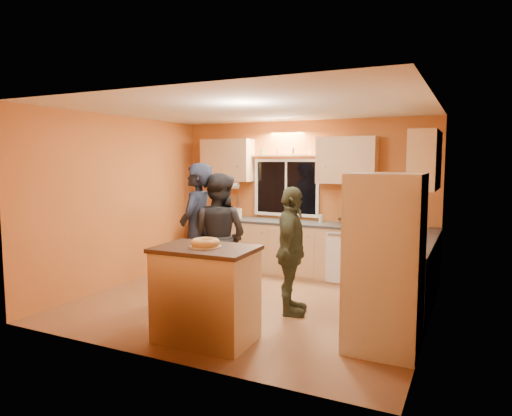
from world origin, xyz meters
The scene contains 14 objects.
ground centered at (0.00, 0.00, 0.00)m, with size 4.50×4.50×0.00m, color brown.
room_shell centered at (0.12, 0.41, 1.62)m, with size 4.54×4.04×2.61m.
back_counter centered at (0.01, 1.70, 0.45)m, with size 4.23×0.62×0.90m.
right_counter centered at (1.95, 0.50, 0.45)m, with size 0.62×1.84×0.90m.
refrigerator centered at (1.89, -0.80, 0.90)m, with size 0.72×0.70×1.80m, color silver.
island centered at (0.14, -1.39, 0.52)m, with size 1.07×0.75×1.02m.
bundt_pastry centered at (0.14, -1.39, 1.06)m, with size 0.31×0.31×0.09m, color tan.
person_left centered at (-0.75, -0.18, 0.94)m, with size 0.69×0.45×1.89m, color black.
person_center centered at (-0.47, -0.06, 0.88)m, with size 0.85×0.66×1.75m, color black.
person_right centered at (0.65, -0.20, 0.80)m, with size 0.94×0.39×1.61m, color #2F3521.
mixing_bowl centered at (0.91, 1.71, 0.95)m, with size 0.39×0.39×0.10m, color black.
utensil_crock centered at (-1.11, 1.70, 0.99)m, with size 0.14×0.14×0.17m, color beige.
potted_plant centered at (2.02, -0.30, 1.04)m, with size 0.25×0.22×0.28m, color gray.
red_box centered at (1.88, 0.31, 0.94)m, with size 0.16×0.12×0.07m, color #AC291A.
Camera 1 is at (2.68, -5.42, 1.93)m, focal length 32.00 mm.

